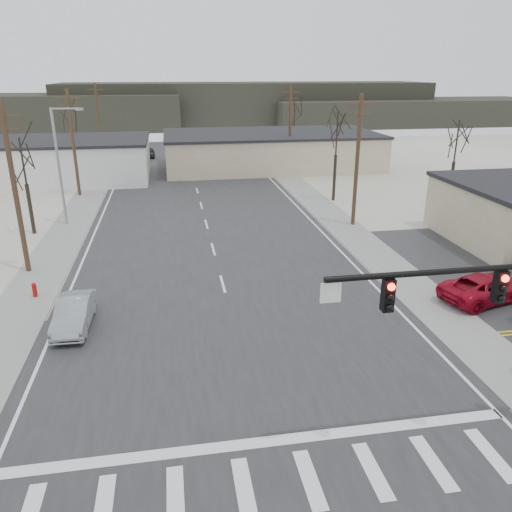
{
  "coord_description": "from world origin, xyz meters",
  "views": [
    {
      "loc": [
        -2.58,
        -18.24,
        11.59
      ],
      "look_at": [
        1.51,
        5.44,
        2.6
      ],
      "focal_mm": 35.0,
      "sensor_mm": 36.0,
      "label": 1
    }
  ],
  "objects_px": {
    "sedan_crossing": "(74,313)",
    "fire_hydrant": "(35,290)",
    "car_far_b": "(149,153)",
    "car_parked_red": "(486,288)",
    "car_far_a": "(199,154)"
  },
  "relations": [
    {
      "from": "car_far_a",
      "to": "car_parked_red",
      "type": "bearing_deg",
      "value": 127.16
    },
    {
      "from": "car_far_b",
      "to": "car_parked_red",
      "type": "distance_m",
      "value": 53.91
    },
    {
      "from": "car_far_a",
      "to": "sedan_crossing",
      "type": "bearing_deg",
      "value": 102.06
    },
    {
      "from": "sedan_crossing",
      "to": "car_far_b",
      "type": "relative_size",
      "value": 1.13
    },
    {
      "from": "sedan_crossing",
      "to": "car_parked_red",
      "type": "distance_m",
      "value": 21.05
    },
    {
      "from": "car_parked_red",
      "to": "car_far_b",
      "type": "bearing_deg",
      "value": 5.61
    },
    {
      "from": "fire_hydrant",
      "to": "sedan_crossing",
      "type": "distance_m",
      "value": 4.71
    },
    {
      "from": "car_far_a",
      "to": "car_far_b",
      "type": "bearing_deg",
      "value": -0.67
    },
    {
      "from": "car_parked_red",
      "to": "car_far_a",
      "type": "bearing_deg",
      "value": -0.67
    },
    {
      "from": "car_far_a",
      "to": "car_far_b",
      "type": "xyz_separation_m",
      "value": [
        -6.84,
        2.98,
        -0.03
      ]
    },
    {
      "from": "sedan_crossing",
      "to": "fire_hydrant",
      "type": "bearing_deg",
      "value": 126.55
    },
    {
      "from": "sedan_crossing",
      "to": "car_far_a",
      "type": "distance_m",
      "value": 47.69
    },
    {
      "from": "car_far_b",
      "to": "fire_hydrant",
      "type": "bearing_deg",
      "value": -96.14
    },
    {
      "from": "sedan_crossing",
      "to": "car_far_a",
      "type": "xyz_separation_m",
      "value": [
        8.96,
        46.84,
        -0.03
      ]
    },
    {
      "from": "fire_hydrant",
      "to": "car_parked_red",
      "type": "distance_m",
      "value": 24.17
    }
  ]
}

